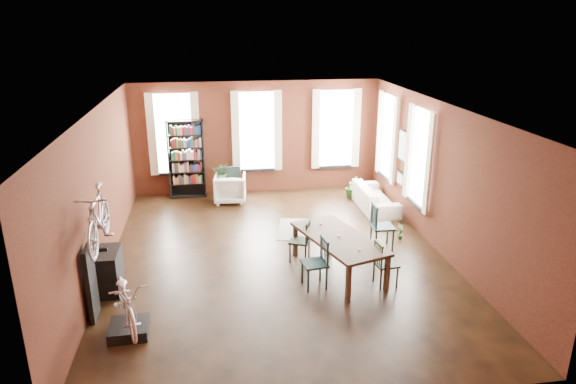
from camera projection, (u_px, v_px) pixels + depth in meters
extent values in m
plane|color=black|center=(278.00, 257.00, 10.95)|extent=(9.00, 9.00, 0.00)
cube|color=silver|center=(277.00, 108.00, 9.92)|extent=(7.00, 9.00, 0.04)
cube|color=#401910|center=(257.00, 138.00, 14.65)|extent=(7.00, 0.04, 3.20)
cube|color=#401910|center=(327.00, 301.00, 6.23)|extent=(7.00, 0.04, 3.20)
cube|color=#401910|center=(99.00, 195.00, 9.93)|extent=(0.04, 9.00, 3.20)
cube|color=#401910|center=(440.00, 178.00, 10.94)|extent=(0.04, 9.00, 3.20)
cube|color=white|center=(174.00, 134.00, 14.22)|extent=(1.00, 0.04, 2.20)
cube|color=beige|center=(174.00, 134.00, 14.16)|extent=(1.40, 0.06, 2.30)
cube|color=white|center=(257.00, 131.00, 14.55)|extent=(1.00, 0.04, 2.20)
cube|color=beige|center=(257.00, 132.00, 14.49)|extent=(1.40, 0.06, 2.30)
cube|color=white|center=(336.00, 128.00, 14.88)|extent=(1.00, 0.04, 2.20)
cube|color=beige|center=(336.00, 129.00, 14.82)|extent=(1.40, 0.06, 2.30)
cube|color=white|center=(421.00, 157.00, 11.81)|extent=(0.04, 1.00, 2.20)
cube|color=beige|center=(418.00, 158.00, 11.80)|extent=(0.06, 1.40, 2.30)
cube|color=white|center=(389.00, 137.00, 13.86)|extent=(0.04, 1.00, 2.20)
cube|color=beige|center=(386.00, 137.00, 13.85)|extent=(0.06, 1.40, 2.30)
cube|color=black|center=(403.00, 146.00, 12.83)|extent=(0.04, 0.55, 0.75)
cube|color=black|center=(401.00, 179.00, 13.11)|extent=(0.04, 0.45, 0.35)
cube|color=brown|center=(338.00, 254.00, 10.22)|extent=(1.65, 2.43, 0.76)
cube|color=#1B383C|center=(315.00, 263.00, 9.62)|extent=(0.50, 0.50, 0.97)
cube|color=black|center=(300.00, 241.00, 10.70)|extent=(0.54, 0.54, 0.89)
cube|color=#1E2F1B|center=(386.00, 263.00, 9.71)|extent=(0.44, 0.44, 0.88)
cube|color=#1A383A|center=(382.00, 226.00, 11.25)|extent=(0.48, 0.48, 1.02)
cube|color=black|center=(187.00, 159.00, 14.33)|extent=(1.00, 0.32, 2.20)
imported|color=white|center=(230.00, 187.00, 14.13)|extent=(0.91, 0.86, 0.86)
imported|color=beige|center=(374.00, 193.00, 13.68)|extent=(0.61, 2.08, 0.81)
cube|color=black|center=(296.00, 229.00, 12.40)|extent=(1.14, 1.52, 0.01)
cube|color=black|center=(129.00, 329.00, 8.28)|extent=(0.63, 0.63, 0.18)
cube|color=black|center=(91.00, 283.00, 8.57)|extent=(0.16, 0.60, 1.30)
cube|color=black|center=(110.00, 271.00, 9.51)|extent=(0.40, 0.80, 0.80)
cube|color=black|center=(222.00, 191.00, 14.37)|extent=(0.32, 0.32, 0.51)
imported|color=#275421|center=(351.00, 193.00, 14.54)|extent=(0.54, 0.74, 0.29)
imported|color=#355C24|center=(400.00, 237.00, 11.82)|extent=(0.41, 0.42, 0.14)
imported|color=silver|center=(124.00, 278.00, 8.03)|extent=(0.79, 0.98, 1.63)
imported|color=#A5A8AD|center=(96.00, 199.00, 8.13)|extent=(0.47, 1.00, 1.66)
imported|color=#315321|center=(221.00, 174.00, 14.21)|extent=(0.55, 0.60, 0.45)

